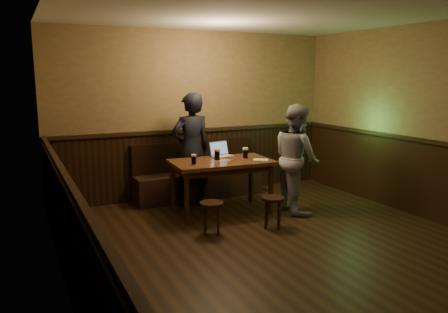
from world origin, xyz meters
TOP-DOWN VIEW (x-y plane):
  - room at (0.00, 0.22)m, footprint 5.04×6.04m
  - bench at (-0.07, 2.75)m, footprint 2.20×0.50m
  - pub_table at (-0.07, 1.83)m, footprint 1.54×0.94m
  - stool_left at (-0.59, 1.04)m, footprint 0.40×0.40m
  - stool_right at (0.25, 0.89)m, footprint 0.36×0.36m
  - pint_left at (-0.56, 1.72)m, footprint 0.10×0.10m
  - pint_mid at (-0.12, 1.87)m, footprint 0.11×0.11m
  - pint_right at (0.32, 1.80)m, footprint 0.11×0.11m
  - laptop at (0.07, 2.13)m, footprint 0.36×0.31m
  - menu at (0.49, 1.62)m, footprint 0.27×0.25m
  - person_suit at (-0.34, 2.38)m, footprint 0.68×0.47m
  - person_grey at (0.98, 1.39)m, footprint 0.72×0.87m

SIDE VIEW (x-z plane):
  - bench at x=-0.07m, z-range -0.16..0.79m
  - stool_left at x=-0.59m, z-range 0.13..0.55m
  - stool_right at x=0.25m, z-range 0.13..0.56m
  - pub_table at x=-0.07m, z-range 0.29..1.10m
  - menu at x=0.49m, z-range 0.80..0.80m
  - person_grey at x=0.98m, z-range 0.00..1.64m
  - laptop at x=0.07m, z-range 0.74..0.98m
  - pint_left at x=-0.56m, z-range 0.80..0.95m
  - pint_right at x=0.32m, z-range 0.80..0.97m
  - pint_mid at x=-0.12m, z-range 0.80..0.98m
  - person_suit at x=-0.34m, z-range 0.00..1.80m
  - room at x=0.00m, z-range -0.22..2.62m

